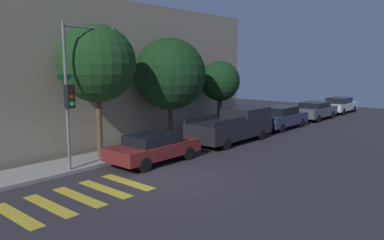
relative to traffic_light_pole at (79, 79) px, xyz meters
The scene contains 13 objects.
ground_plane 5.23m from the traffic_light_pole, 66.19° to the right, with size 60.00×60.00×0.00m, color #2D2B30.
sidewalk 4.03m from the traffic_light_pole, 31.08° to the left, with size 26.00×2.14×0.14m, color gray.
building_row 5.57m from the traffic_light_pole, 74.50° to the left, with size 26.00×6.00×7.49m, color gray.
crosswalk 4.86m from the traffic_light_pole, 125.21° to the right, with size 4.50×2.60×0.00m.
traffic_light_pole is the anchor object (origin of this frame).
sedan_near_corner 4.30m from the traffic_light_pole, 24.61° to the right, with size 4.24×1.84×1.28m.
pickup_truck 9.36m from the traffic_light_pole, ahead, with size 5.51×2.12×1.80m.
sedan_middle 14.74m from the traffic_light_pole, ahead, with size 4.61×1.84×1.50m.
sedan_far_end 20.33m from the traffic_light_pole, ahead, with size 4.60×1.86×1.38m.
sedan_tail_of_row 25.53m from the traffic_light_pole, ahead, with size 4.38×1.86×1.38m.
tree_near_corner 1.78m from the traffic_light_pole, 29.41° to the left, with size 3.39×3.39×6.00m.
tree_midblock 6.04m from the traffic_light_pole, ahead, with size 3.77×3.77×5.65m.
tree_far_end 10.41m from the traffic_light_pole, ahead, with size 2.47×2.47×4.49m.
Camera 1 is at (-9.71, -9.61, 4.25)m, focal length 35.00 mm.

